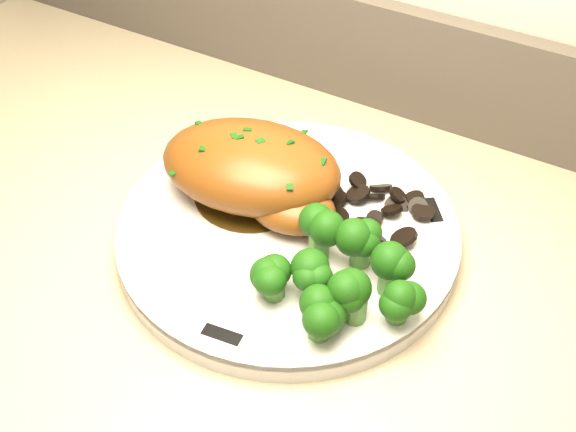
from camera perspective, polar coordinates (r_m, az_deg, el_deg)
The scene contains 8 objects.
plate at distance 0.64m, azimuth 0.00°, elevation -1.30°, with size 0.30×0.30×0.02m, color silver.
rim_accent_0 at distance 0.66m, azimuth 11.36°, elevation 0.45°, with size 0.03×0.01×0.00m, color black.
rim_accent_1 at distance 0.72m, azimuth -6.42°, elevation 5.21°, with size 0.03×0.01×0.00m, color black.
rim_accent_2 at distance 0.56m, azimuth -5.24°, elevation -9.34°, with size 0.03×0.01×0.00m, color black.
gravy_pool at distance 0.66m, azimuth -2.85°, elevation 1.85°, with size 0.11×0.11×0.00m, color #362509.
chicken_breast at distance 0.64m, azimuth -2.58°, elevation 3.59°, with size 0.19×0.14×0.06m.
mushroom_pile at distance 0.64m, azimuth 6.24°, elevation 0.51°, with size 0.09×0.07×0.02m.
broccoli_florets at distance 0.56m, azimuth 4.26°, elevation -4.81°, with size 0.12×0.11×0.04m.
Camera 1 is at (-0.28, 1.36, 1.42)m, focal length 45.00 mm.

